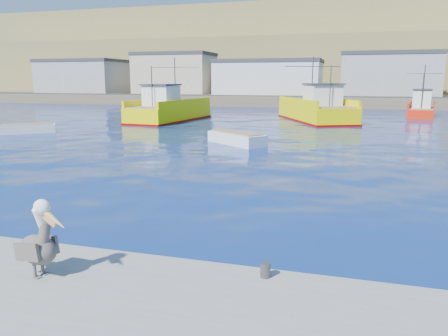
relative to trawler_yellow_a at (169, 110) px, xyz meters
name	(u,v)px	position (x,y,z in m)	size (l,w,h in m)	color
ground	(185,230)	(14.08, -31.59, -1.09)	(260.00, 260.00, 0.00)	navy
dock_bollards	(152,256)	(14.68, -34.99, -0.44)	(36.20, 0.20, 0.30)	#4C4C4C
far_shore	(337,61)	(14.08, 77.61, 7.89)	(200.00, 81.00, 24.00)	brown
trawler_yellow_a	(169,110)	(0.00, 0.00, 0.00)	(5.60, 12.61, 6.64)	#F2E400
trawler_yellow_b	(316,110)	(14.95, 4.15, 0.03)	(9.44, 13.53, 6.71)	#F2E400
boat_orange	(421,108)	(26.35, 12.96, -0.10)	(4.02, 7.76, 5.96)	red
skiff_left	(27,130)	(-6.70, -13.38, -0.80)	(4.25, 3.77, 0.92)	silver
skiff_mid	(236,139)	(11.15, -14.51, -0.78)	(4.59, 4.05, 0.99)	silver
pelican	(39,243)	(12.86, -36.17, 0.08)	(1.28, 0.66, 1.58)	#595451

